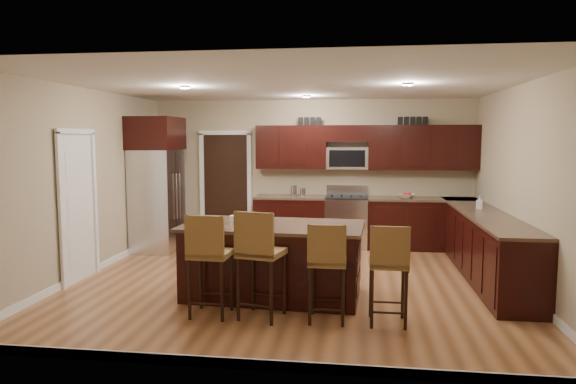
# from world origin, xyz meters

# --- Properties ---
(floor) EXTENTS (6.00, 6.00, 0.00)m
(floor) POSITION_xyz_m (0.00, 0.00, 0.00)
(floor) COLOR #98633C
(floor) RESTS_ON ground
(ceiling) EXTENTS (6.00, 6.00, 0.00)m
(ceiling) POSITION_xyz_m (0.00, 0.00, 2.70)
(ceiling) COLOR silver
(ceiling) RESTS_ON wall_back
(wall_back) EXTENTS (6.00, 0.00, 6.00)m
(wall_back) POSITION_xyz_m (0.00, 2.75, 1.35)
(wall_back) COLOR tan
(wall_back) RESTS_ON floor
(wall_left) EXTENTS (0.00, 5.50, 5.50)m
(wall_left) POSITION_xyz_m (-3.00, 0.00, 1.35)
(wall_left) COLOR tan
(wall_left) RESTS_ON floor
(wall_right) EXTENTS (0.00, 5.50, 5.50)m
(wall_right) POSITION_xyz_m (3.00, 0.00, 1.35)
(wall_right) COLOR tan
(wall_right) RESTS_ON floor
(base_cabinets) EXTENTS (4.02, 3.96, 0.92)m
(base_cabinets) POSITION_xyz_m (1.90, 1.45, 0.46)
(base_cabinets) COLOR black
(base_cabinets) RESTS_ON floor
(upper_cabinets) EXTENTS (4.00, 0.33, 0.80)m
(upper_cabinets) POSITION_xyz_m (1.04, 2.58, 1.84)
(upper_cabinets) COLOR black
(upper_cabinets) RESTS_ON wall_back
(range) EXTENTS (0.76, 0.64, 1.11)m
(range) POSITION_xyz_m (0.68, 2.45, 0.47)
(range) COLOR silver
(range) RESTS_ON floor
(microwave) EXTENTS (0.76, 0.31, 0.40)m
(microwave) POSITION_xyz_m (0.68, 2.60, 1.62)
(microwave) COLOR silver
(microwave) RESTS_ON upper_cabinets
(doorway) EXTENTS (0.85, 0.03, 2.06)m
(doorway) POSITION_xyz_m (-1.65, 2.73, 1.03)
(doorway) COLOR black
(doorway) RESTS_ON floor
(pantry_door) EXTENTS (0.03, 0.80, 2.04)m
(pantry_door) POSITION_xyz_m (-2.98, -0.30, 1.02)
(pantry_door) COLOR white
(pantry_door) RESTS_ON floor
(letter_decor) EXTENTS (2.20, 0.03, 0.15)m
(letter_decor) POSITION_xyz_m (0.90, 2.58, 2.29)
(letter_decor) COLOR black
(letter_decor) RESTS_ON upper_cabinets
(island) EXTENTS (2.29, 1.28, 0.92)m
(island) POSITION_xyz_m (-0.17, -0.66, 0.43)
(island) COLOR black
(island) RESTS_ON floor
(stool_left) EXTENTS (0.45, 0.45, 1.16)m
(stool_left) POSITION_xyz_m (-0.75, -1.51, 0.72)
(stool_left) COLOR olive
(stool_left) RESTS_ON floor
(stool_mid) EXTENTS (0.54, 0.54, 1.21)m
(stool_mid) POSITION_xyz_m (-0.19, -1.51, 0.76)
(stool_mid) COLOR olive
(stool_mid) RESTS_ON floor
(stool_right) EXTENTS (0.41, 0.41, 1.09)m
(stool_right) POSITION_xyz_m (0.55, -1.51, 0.68)
(stool_right) COLOR olive
(stool_right) RESTS_ON floor
(refrigerator) EXTENTS (0.79, 0.95, 2.35)m
(refrigerator) POSITION_xyz_m (-2.62, 1.68, 1.21)
(refrigerator) COLOR silver
(refrigerator) RESTS_ON floor
(floor_mat) EXTENTS (0.99, 0.70, 0.01)m
(floor_mat) POSITION_xyz_m (0.27, 1.43, 0.01)
(floor_mat) COLOR brown
(floor_mat) RESTS_ON floor
(fruit_bowl) EXTENTS (0.37, 0.37, 0.07)m
(fruit_bowl) POSITION_xyz_m (1.75, 2.45, 0.96)
(fruit_bowl) COLOR silver
(fruit_bowl) RESTS_ON base_cabinets
(soap_bottle) EXTENTS (0.11, 0.11, 0.20)m
(soap_bottle) POSITION_xyz_m (2.70, 1.11, 1.02)
(soap_bottle) COLOR #B2B2B2
(soap_bottle) RESTS_ON base_cabinets
(canister_tall) EXTENTS (0.12, 0.12, 0.20)m
(canister_tall) POSITION_xyz_m (-0.29, 2.45, 1.02)
(canister_tall) COLOR silver
(canister_tall) RESTS_ON base_cabinets
(canister_short) EXTENTS (0.11, 0.11, 0.15)m
(canister_short) POSITION_xyz_m (-0.12, 2.45, 1.00)
(canister_short) COLOR silver
(canister_short) RESTS_ON base_cabinets
(island_jar) EXTENTS (0.10, 0.10, 0.10)m
(island_jar) POSITION_xyz_m (-0.67, -0.66, 0.97)
(island_jar) COLOR white
(island_jar) RESTS_ON island
(stool_extra) EXTENTS (0.41, 0.41, 1.09)m
(stool_extra) POSITION_xyz_m (1.20, -1.51, 0.68)
(stool_extra) COLOR olive
(stool_extra) RESTS_ON floor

